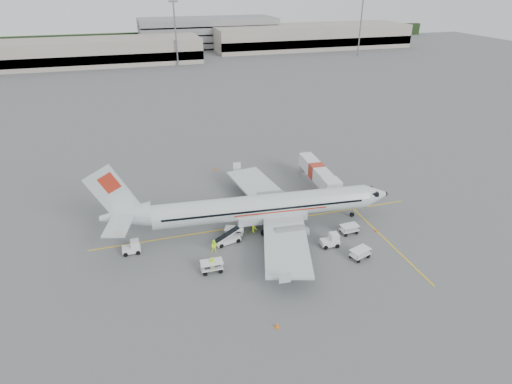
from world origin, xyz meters
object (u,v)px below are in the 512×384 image
at_px(aircraft, 263,192).
at_px(tug_fore, 330,240).
at_px(tug_aft, 131,247).
at_px(tug_mid, 287,233).
at_px(jet_bridge, 316,176).
at_px(belt_loader, 227,235).

xyz_separation_m(aircraft, tug_fore, (6.45, -6.82, -4.31)).
xyz_separation_m(tug_fore, tug_aft, (-23.44, 5.62, -0.04)).
bearing_deg(tug_mid, jet_bridge, 41.02).
xyz_separation_m(tug_mid, tug_aft, (-19.05, 2.33, 0.05)).
height_order(aircraft, tug_fore, aircraft).
distance_m(belt_loader, tug_mid, 7.59).
distance_m(jet_bridge, tug_fore, 16.65).
bearing_deg(belt_loader, jet_bridge, 20.98).
bearing_deg(aircraft, tug_aft, -170.95).
height_order(aircraft, belt_loader, aircraft).
bearing_deg(aircraft, tug_mid, -54.62).
relative_size(jet_bridge, belt_loader, 3.39).
height_order(tug_fore, tug_mid, tug_fore).
distance_m(tug_mid, tug_aft, 19.20).
relative_size(aircraft, tug_mid, 18.75).
relative_size(jet_bridge, tug_fore, 6.52).
xyz_separation_m(aircraft, jet_bridge, (11.65, 8.96, -3.26)).
height_order(belt_loader, tug_aft, belt_loader).
bearing_deg(jet_bridge, tug_aft, -157.61).
bearing_deg(tug_aft, tug_mid, -6.23).
height_order(tug_fore, tug_aft, tug_fore).
xyz_separation_m(belt_loader, tug_aft, (-11.55, 1.24, -0.34)).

